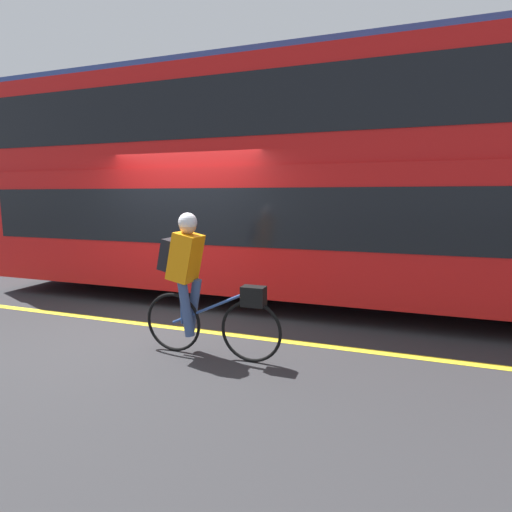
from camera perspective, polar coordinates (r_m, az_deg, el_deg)
ground_plane at (r=6.05m, az=-12.82°, el=-9.31°), size 80.00×80.00×0.00m
road_center_line at (r=5.93m, az=-13.57°, el=-9.66°), size 50.00×0.14×0.01m
sidewalk_curb at (r=11.49m, az=3.30°, el=-0.35°), size 60.00×2.14×0.11m
building_facade at (r=12.60m, az=5.00°, el=14.60°), size 60.00×0.30×6.33m
bus at (r=6.98m, az=5.86°, el=10.95°), size 11.07×2.60×3.83m
cyclist_on_bike at (r=4.60m, az=-8.56°, el=-3.43°), size 1.69×0.32×1.65m
trash_bin at (r=12.67m, az=-11.68°, el=2.56°), size 0.56×0.56×0.88m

